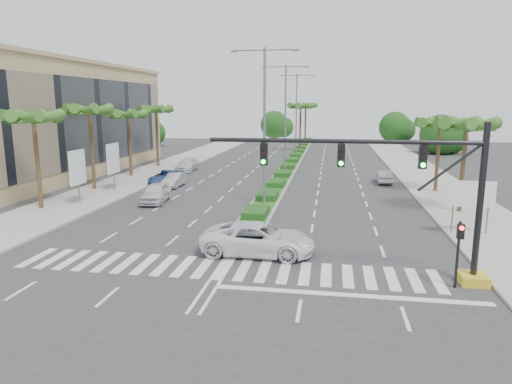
{
  "coord_description": "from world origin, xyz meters",
  "views": [
    {
      "loc": [
        5.02,
        -20.62,
        7.98
      ],
      "look_at": [
        0.91,
        4.44,
        3.0
      ],
      "focal_mm": 32.0,
      "sensor_mm": 36.0,
      "label": 1
    }
  ],
  "objects_px": {
    "car_parked_d": "(187,165)",
    "car_crossing": "(258,239)",
    "car_parked_a": "(156,193)",
    "car_parked_c": "(166,177)",
    "car_right": "(384,177)",
    "car_parked_b": "(175,180)"
  },
  "relations": [
    {
      "from": "car_parked_c",
      "to": "car_right",
      "type": "distance_m",
      "value": 21.94
    },
    {
      "from": "car_parked_c",
      "to": "car_crossing",
      "type": "distance_m",
      "value": 23.3
    },
    {
      "from": "car_parked_d",
      "to": "car_crossing",
      "type": "xyz_separation_m",
      "value": [
        13.15,
        -28.81,
        0.13
      ]
    },
    {
      "from": "car_parked_b",
      "to": "car_parked_c",
      "type": "height_order",
      "value": "car_parked_c"
    },
    {
      "from": "car_parked_b",
      "to": "car_parked_d",
      "type": "relative_size",
      "value": 0.8
    },
    {
      "from": "car_parked_c",
      "to": "car_right",
      "type": "relative_size",
      "value": 1.24
    },
    {
      "from": "car_parked_c",
      "to": "car_crossing",
      "type": "xyz_separation_m",
      "value": [
        12.46,
        -19.69,
        0.16
      ]
    },
    {
      "from": "car_parked_c",
      "to": "car_parked_b",
      "type": "bearing_deg",
      "value": -41.25
    },
    {
      "from": "car_parked_b",
      "to": "car_right",
      "type": "height_order",
      "value": "car_right"
    },
    {
      "from": "car_parked_b",
      "to": "car_parked_d",
      "type": "distance_m",
      "value": 10.53
    },
    {
      "from": "car_parked_d",
      "to": "car_crossing",
      "type": "bearing_deg",
      "value": -67.18
    },
    {
      "from": "car_parked_b",
      "to": "car_crossing",
      "type": "distance_m",
      "value": 21.56
    },
    {
      "from": "car_parked_a",
      "to": "car_crossing",
      "type": "distance_m",
      "value": 15.4
    },
    {
      "from": "car_parked_a",
      "to": "car_right",
      "type": "relative_size",
      "value": 1.16
    },
    {
      "from": "car_parked_c",
      "to": "car_crossing",
      "type": "height_order",
      "value": "car_crossing"
    },
    {
      "from": "car_parked_b",
      "to": "car_parked_c",
      "type": "bearing_deg",
      "value": 139.15
    },
    {
      "from": "car_parked_a",
      "to": "car_right",
      "type": "bearing_deg",
      "value": 25.18
    },
    {
      "from": "car_crossing",
      "to": "car_parked_b",
      "type": "bearing_deg",
      "value": 32.03
    },
    {
      "from": "car_right",
      "to": "car_parked_c",
      "type": "bearing_deg",
      "value": 11.3
    },
    {
      "from": "car_parked_c",
      "to": "car_right",
      "type": "xyz_separation_m",
      "value": [
        21.54,
        4.15,
        -0.03
      ]
    },
    {
      "from": "car_right",
      "to": "car_parked_d",
      "type": "bearing_deg",
      "value": -12.19
    },
    {
      "from": "car_parked_b",
      "to": "car_crossing",
      "type": "height_order",
      "value": "car_crossing"
    }
  ]
}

